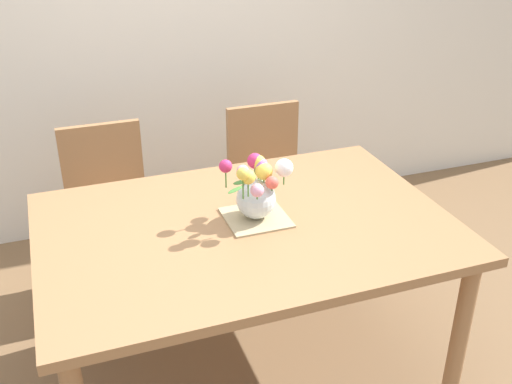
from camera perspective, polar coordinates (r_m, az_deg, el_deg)
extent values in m
plane|color=brown|center=(2.89, -0.84, -16.41)|extent=(12.00, 12.00, 0.00)
cube|color=#9E7047|center=(2.44, -0.96, -3.36)|extent=(1.63, 1.12, 0.04)
cylinder|color=#9E7047|center=(2.63, 18.58, -12.79)|extent=(0.07, 0.07, 0.74)
cylinder|color=#9E7047|center=(2.96, -17.83, -7.71)|extent=(0.07, 0.07, 0.74)
cylinder|color=#9E7047|center=(3.28, 8.60, -2.96)|extent=(0.07, 0.07, 0.74)
cube|color=#9E7047|center=(3.21, -13.38, -2.28)|extent=(0.42, 0.42, 0.04)
cylinder|color=#9E7047|center=(3.20, -9.28, -6.98)|extent=(0.04, 0.04, 0.44)
cylinder|color=#9E7047|center=(3.17, -15.71, -8.05)|extent=(0.04, 0.04, 0.44)
cylinder|color=#9E7047|center=(3.50, -10.46, -3.85)|extent=(0.04, 0.04, 0.44)
cylinder|color=#9E7047|center=(3.48, -16.30, -4.79)|extent=(0.04, 0.04, 0.44)
cube|color=#9E7047|center=(3.28, -14.26, 2.75)|extent=(0.42, 0.04, 0.42)
cube|color=#9E7047|center=(3.39, 1.74, 0.19)|extent=(0.42, 0.42, 0.04)
cylinder|color=#9E7047|center=(3.43, 5.60, -4.18)|extent=(0.04, 0.04, 0.44)
cylinder|color=#9E7047|center=(3.31, -0.09, -5.30)|extent=(0.04, 0.04, 0.44)
cylinder|color=#9E7047|center=(3.71, 3.26, -1.48)|extent=(0.04, 0.04, 0.44)
cylinder|color=#9E7047|center=(3.60, -2.03, -2.41)|extent=(0.04, 0.04, 0.44)
cube|color=#9E7047|center=(3.46, 0.63, 4.91)|extent=(0.42, 0.04, 0.42)
cube|color=tan|center=(2.46, 0.00, -2.41)|extent=(0.25, 0.25, 0.01)
sphere|color=silver|center=(2.42, 0.00, -0.67)|extent=(0.16, 0.16, 0.16)
sphere|color=#B266C6|center=(2.38, 0.45, 2.59)|extent=(0.05, 0.05, 0.05)
cylinder|color=#478438|center=(2.39, 0.45, 1.68)|extent=(0.01, 0.01, 0.08)
sphere|color=#EFD14C|center=(2.25, -1.24, 1.73)|extent=(0.05, 0.05, 0.05)
cylinder|color=#478438|center=(2.27, -1.23, 0.53)|extent=(0.01, 0.01, 0.11)
sphere|color=#D12D66|center=(2.39, -0.10, 2.94)|extent=(0.06, 0.06, 0.06)
cylinder|color=#478438|center=(2.40, -0.10, 1.93)|extent=(0.01, 0.01, 0.09)
sphere|color=#E55B4C|center=(2.34, 1.51, 0.89)|extent=(0.05, 0.05, 0.05)
cylinder|color=#478438|center=(2.35, 1.51, 0.49)|extent=(0.01, 0.01, 0.04)
sphere|color=white|center=(2.37, 2.68, 2.26)|extent=(0.07, 0.07, 0.07)
cylinder|color=#478438|center=(2.39, 2.66, 1.46)|extent=(0.01, 0.01, 0.07)
sphere|color=#EA9EBC|center=(2.28, 0.11, 0.16)|extent=(0.05, 0.05, 0.05)
cylinder|color=#478438|center=(2.29, 0.11, -0.26)|extent=(0.01, 0.01, 0.04)
sphere|color=#EFD14C|center=(2.37, 0.75, 1.96)|extent=(0.07, 0.07, 0.07)
cylinder|color=#478438|center=(2.38, 0.74, 1.27)|extent=(0.01, 0.01, 0.06)
sphere|color=#EA9EBC|center=(2.44, -1.25, 1.97)|extent=(0.05, 0.05, 0.05)
cylinder|color=#478438|center=(2.44, -1.25, 1.60)|extent=(0.01, 0.01, 0.04)
sphere|color=#EFD14C|center=(2.38, 0.22, 2.82)|extent=(0.06, 0.06, 0.06)
cylinder|color=#478438|center=(2.40, 0.22, 1.83)|extent=(0.01, 0.01, 0.09)
sphere|color=#EFD14C|center=(2.28, -0.75, 1.41)|extent=(0.06, 0.06, 0.06)
cylinder|color=#478438|center=(2.30, -0.74, 0.48)|extent=(0.01, 0.01, 0.08)
sphere|color=#D12D66|center=(2.35, -2.88, 2.44)|extent=(0.05, 0.05, 0.05)
cylinder|color=#478438|center=(2.36, -2.85, 1.42)|extent=(0.01, 0.01, 0.09)
ellipsoid|color=#478438|center=(2.40, -1.28, 0.96)|extent=(0.07, 0.06, 0.04)
ellipsoid|color=#478438|center=(2.33, -1.97, 0.20)|extent=(0.07, 0.05, 0.02)
ellipsoid|color=#478438|center=(2.45, 0.74, 1.55)|extent=(0.06, 0.06, 0.03)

